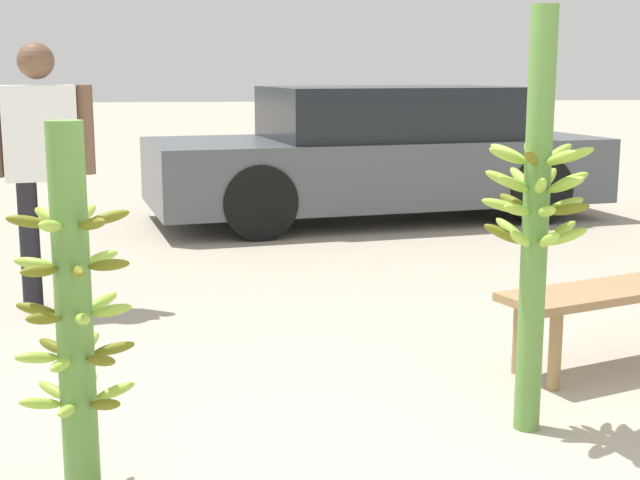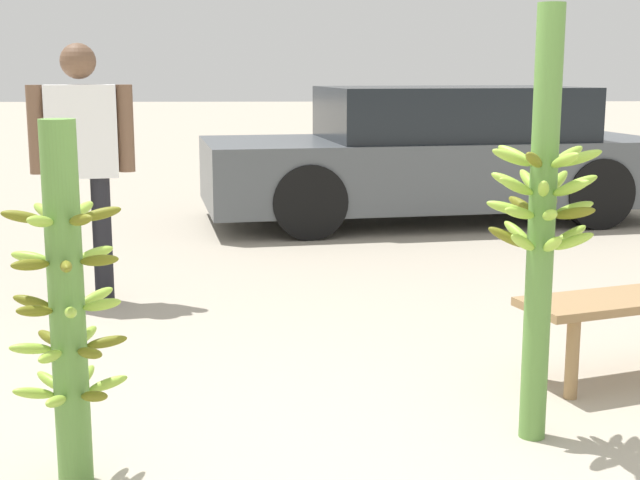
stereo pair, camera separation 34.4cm
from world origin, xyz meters
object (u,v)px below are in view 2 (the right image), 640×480
(banana_stalk_left, at_px, (67,307))
(banana_stalk_center, at_px, (542,220))
(vendor_person, at_px, (82,151))
(parked_car, at_px, (436,155))

(banana_stalk_left, height_order, banana_stalk_center, banana_stalk_center)
(vendor_person, relative_size, parked_car, 0.35)
(vendor_person, bearing_deg, banana_stalk_left, 89.86)
(banana_stalk_center, xyz_separation_m, vendor_person, (-2.25, 2.19, 0.07))
(banana_stalk_left, height_order, vendor_person, vendor_person)
(banana_stalk_left, bearing_deg, parked_car, 68.86)
(banana_stalk_left, distance_m, banana_stalk_center, 1.78)
(vendor_person, bearing_deg, parked_car, -142.61)
(banana_stalk_center, relative_size, vendor_person, 1.05)
(banana_stalk_left, relative_size, parked_car, 0.28)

